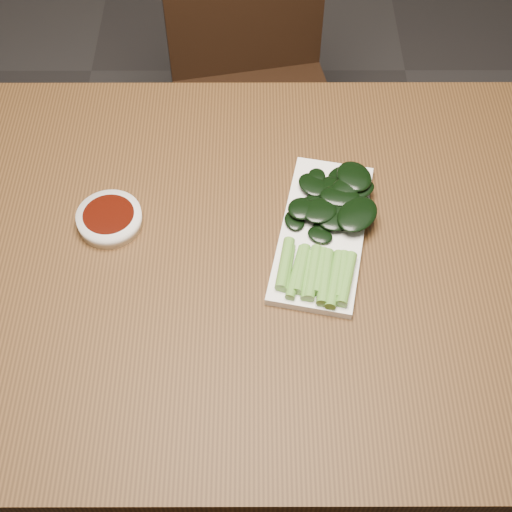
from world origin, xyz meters
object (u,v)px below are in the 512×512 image
Objects in this scene: table at (241,276)px; serving_plate at (322,232)px; chair_far at (254,84)px; gai_lan at (329,227)px; sauce_bowl at (110,219)px.

table is 4.40× the size of serving_plate.
chair_far is at bearing 88.35° from table.
chair_far is 2.80× the size of serving_plate.
table is 4.76× the size of gai_lan.
chair_far reaches higher than serving_plate.
sauce_bowl is 0.36× the size of gai_lan.
sauce_bowl is at bearing 175.64° from gai_lan.
serving_plate is (0.34, -0.02, -0.01)m from sauce_bowl.
gai_lan is (0.12, -0.67, 0.29)m from chair_far.
chair_far is 0.74m from gai_lan.
sauce_bowl is at bearing 176.13° from serving_plate.
table is 13.33× the size of sauce_bowl.
chair_far is (0.02, 0.70, -0.19)m from table.
serving_plate is at bearing -3.87° from sauce_bowl.
chair_far is 8.48× the size of sauce_bowl.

